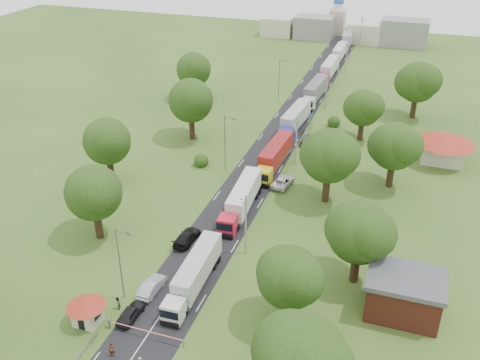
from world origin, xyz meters
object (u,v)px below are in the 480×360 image
at_px(guard_booth, 86,308).
at_px(car_lane_mid, 152,286).
at_px(info_sign, 311,119).
at_px(truck_0, 194,274).
at_px(car_lane_front, 131,313).
at_px(pedestrian_near, 112,350).
at_px(boom_barrier, 134,328).

height_order(guard_booth, car_lane_mid, guard_booth).
xyz_separation_m(guard_booth, info_sign, (12.40, 60.00, 0.84)).
height_order(truck_0, car_lane_front, truck_0).
height_order(car_lane_mid, pedestrian_near, pedestrian_near).
relative_size(info_sign, car_lane_mid, 0.84).
xyz_separation_m(boom_barrier, pedestrian_near, (-0.70, -3.50, -0.08)).
bearing_deg(truck_0, guard_booth, -133.90).
xyz_separation_m(info_sign, car_lane_front, (-8.20, -57.88, -2.26)).
xyz_separation_m(truck_0, pedestrian_near, (-3.88, -12.88, -1.26)).
height_order(boom_barrier, info_sign, info_sign).
height_order(info_sign, pedestrian_near, info_sign).
distance_m(car_lane_front, car_lane_mid, 4.88).
height_order(boom_barrier, car_lane_front, car_lane_front).
bearing_deg(guard_booth, car_lane_front, 26.83).
height_order(guard_booth, info_sign, info_sign).
relative_size(guard_booth, pedestrian_near, 2.70).
distance_m(info_sign, truck_0, 50.74).
bearing_deg(car_lane_mid, boom_barrier, 103.80).
bearing_deg(car_lane_mid, pedestrian_near, 96.17).
bearing_deg(car_lane_front, pedestrian_near, 100.61).
bearing_deg(pedestrian_near, car_lane_front, 75.71).
height_order(guard_booth, truck_0, truck_0).
bearing_deg(pedestrian_near, info_sign, 59.67).
xyz_separation_m(guard_booth, car_lane_front, (4.20, 2.12, -1.42)).
bearing_deg(car_lane_mid, car_lane_front, 89.86).
height_order(info_sign, car_lane_front, info_sign).
relative_size(guard_booth, truck_0, 0.31).
height_order(car_lane_front, pedestrian_near, pedestrian_near).
xyz_separation_m(boom_barrier, info_sign, (6.56, 60.00, 2.11)).
relative_size(truck_0, pedestrian_near, 8.66).
relative_size(guard_booth, info_sign, 1.07).
xyz_separation_m(truck_0, car_lane_mid, (-4.64, -2.38, -1.26)).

